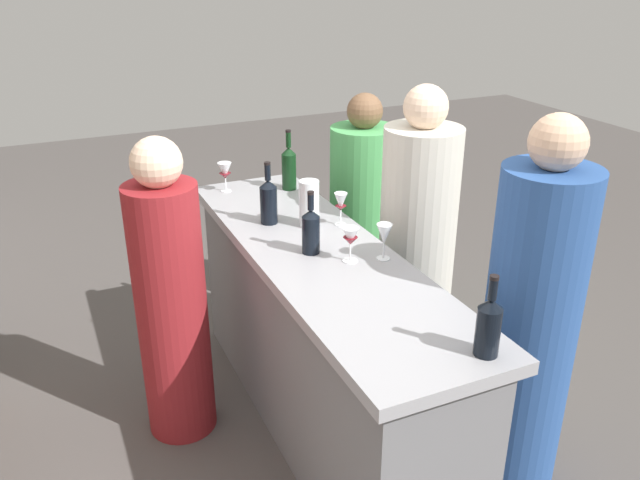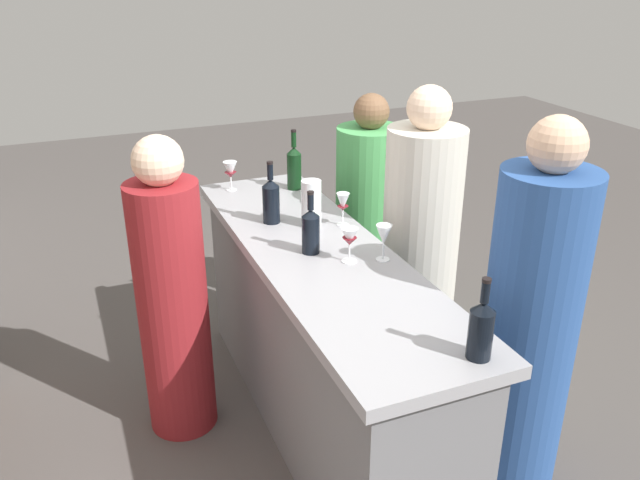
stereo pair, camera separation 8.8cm
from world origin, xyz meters
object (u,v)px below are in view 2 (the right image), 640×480
at_px(wine_glass_near_center, 343,204).
at_px(person_right_guest, 368,223).
at_px(wine_glass_far_left, 230,171).
at_px(wine_bottle_second_left_near_black, 311,230).
at_px(wine_glass_near_right, 350,239).
at_px(wine_bottle_second_right_dark_green, 294,167).
at_px(wine_glass_near_left, 384,236).
at_px(person_center_guest, 419,257).
at_px(wine_bottle_center_near_black, 271,200).
at_px(wine_bottle_leftmost_near_black, 481,328).
at_px(water_pitcher, 311,203).
at_px(person_left_guest, 528,334).
at_px(person_server_behind, 172,301).

distance_m(wine_glass_near_center, person_right_guest, 0.85).
bearing_deg(wine_glass_far_left, wine_bottle_second_left_near_black, -173.39).
relative_size(wine_glass_near_right, wine_glass_far_left, 0.95).
xyz_separation_m(wine_bottle_second_right_dark_green, wine_glass_near_left, (-0.98, -0.03, -0.02)).
distance_m(wine_glass_near_center, person_center_guest, 0.51).
distance_m(wine_bottle_center_near_black, wine_glass_near_right, 0.56).
xyz_separation_m(wine_bottle_leftmost_near_black, water_pitcher, (1.21, 0.09, 0.00)).
bearing_deg(wine_bottle_center_near_black, wine_bottle_second_left_near_black, -173.08).
distance_m(wine_bottle_leftmost_near_black, wine_bottle_second_right_dark_green, 1.73).
bearing_deg(person_left_guest, wine_bottle_leftmost_near_black, 30.09).
xyz_separation_m(wine_bottle_leftmost_near_black, person_right_guest, (1.76, -0.49, -0.40)).
xyz_separation_m(wine_bottle_leftmost_near_black, wine_glass_near_right, (0.79, 0.09, -0.00)).
distance_m(wine_bottle_leftmost_near_black, wine_bottle_second_left_near_black, 0.95).
bearing_deg(wine_glass_near_center, wine_glass_far_left, 27.65).
xyz_separation_m(person_left_guest, person_center_guest, (0.81, 0.02, -0.02)).
xyz_separation_m(wine_bottle_second_left_near_black, wine_bottle_center_near_black, (0.39, 0.05, 0.01)).
height_order(wine_glass_near_right, person_center_guest, person_center_guest).
bearing_deg(wine_glass_far_left, wine_glass_near_left, -161.87).
distance_m(wine_glass_near_left, person_right_guest, 1.17).
xyz_separation_m(wine_bottle_second_right_dark_green, person_left_guest, (-1.44, -0.44, -0.31)).
xyz_separation_m(wine_bottle_center_near_black, wine_glass_near_center, (-0.16, -0.30, -0.01)).
height_order(wine_bottle_leftmost_near_black, wine_bottle_center_near_black, wine_bottle_center_near_black).
bearing_deg(water_pitcher, wine_bottle_center_near_black, 56.05).
distance_m(wine_bottle_second_left_near_black, wine_bottle_second_right_dark_green, 0.82).
distance_m(wine_bottle_center_near_black, wine_glass_near_left, 0.64).
bearing_deg(water_pitcher, wine_glass_near_left, -163.51).
bearing_deg(wine_glass_near_left, water_pitcher, 16.49).
bearing_deg(person_center_guest, wine_bottle_second_right_dark_green, -53.34).
bearing_deg(person_server_behind, wine_bottle_center_near_black, -5.99).
xyz_separation_m(wine_glass_near_right, water_pitcher, (0.42, -0.00, 0.01)).
bearing_deg(person_right_guest, wine_bottle_second_left_near_black, 49.46).
height_order(person_center_guest, person_right_guest, person_center_guest).
bearing_deg(wine_glass_near_center, wine_bottle_leftmost_near_black, 177.59).
relative_size(wine_bottle_second_left_near_black, water_pitcher, 1.26).
distance_m(wine_bottle_leftmost_near_black, wine_bottle_center_near_black, 1.34).
distance_m(wine_glass_near_right, person_server_behind, 0.88).
bearing_deg(wine_glass_far_left, wine_glass_near_right, -168.24).
height_order(wine_bottle_second_left_near_black, wine_bottle_second_right_dark_green, wine_bottle_second_right_dark_green).
relative_size(wine_bottle_second_left_near_black, person_server_behind, 0.19).
height_order(wine_glass_near_left, water_pitcher, water_pitcher).
relative_size(wine_bottle_second_left_near_black, person_left_guest, 0.17).
bearing_deg(person_center_guest, person_right_guest, -91.32).
xyz_separation_m(water_pitcher, person_left_guest, (-0.93, -0.55, -0.30)).
relative_size(person_right_guest, person_server_behind, 0.98).
xyz_separation_m(wine_bottle_second_left_near_black, person_server_behind, (0.28, 0.56, -0.37)).
height_order(wine_glass_near_center, wine_glass_near_right, wine_glass_near_center).
bearing_deg(wine_glass_far_left, person_server_behind, 143.66).
bearing_deg(wine_glass_near_left, wine_bottle_leftmost_near_black, 176.22).
relative_size(wine_glass_near_center, wine_glass_near_right, 1.06).
bearing_deg(wine_glass_far_left, person_center_guest, -134.58).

